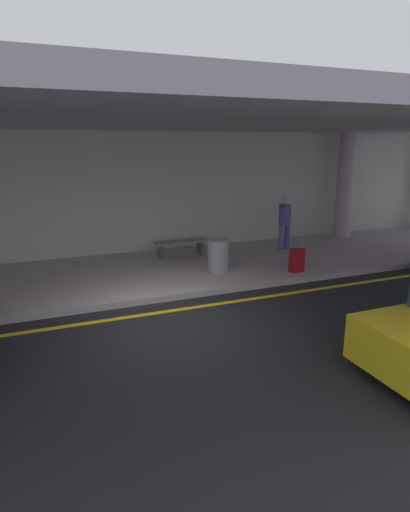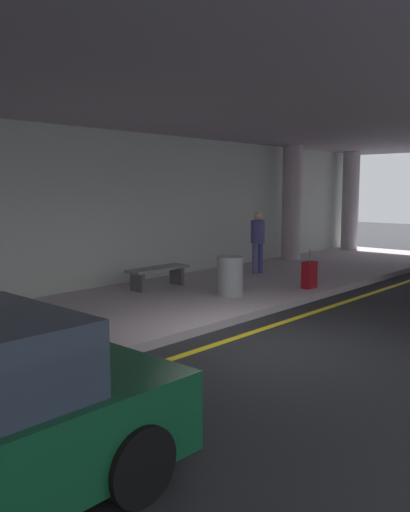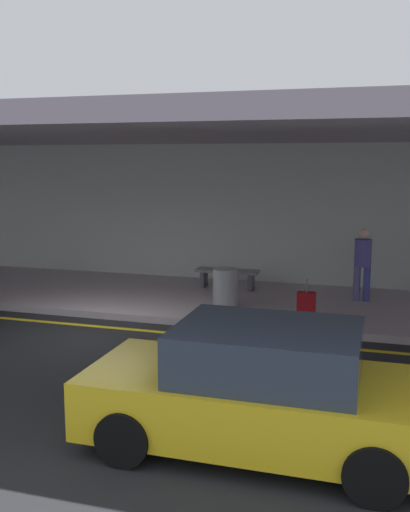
# 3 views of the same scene
# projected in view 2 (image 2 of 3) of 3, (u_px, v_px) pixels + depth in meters

# --- Properties ---
(ground_plane) EXTENTS (60.00, 60.00, 0.00)m
(ground_plane) POSITION_uv_depth(u_px,v_px,m) (257.00, 344.00, 8.44)
(ground_plane) COLOR black
(sidewalk) EXTENTS (26.00, 4.20, 0.15)m
(sidewalk) POSITION_uv_depth(u_px,v_px,m) (131.00, 309.00, 10.50)
(sidewalk) COLOR #B0A2A8
(sidewalk) RESTS_ON ground
(lane_stripe_yellow) EXTENTS (26.00, 0.14, 0.01)m
(lane_stripe_yellow) POSITION_uv_depth(u_px,v_px,m) (235.00, 338.00, 8.74)
(lane_stripe_yellow) COLOR yellow
(lane_stripe_yellow) RESTS_ON ground
(support_column_left_mid) EXTENTS (0.62, 0.62, 3.65)m
(support_column_left_mid) POSITION_uv_depth(u_px,v_px,m) (292.00, 203.00, 17.14)
(support_column_left_mid) COLOR #B3A2AA
(support_column_left_mid) RESTS_ON sidewalk
(support_column_center) EXTENTS (0.62, 0.62, 3.65)m
(support_column_center) POSITION_uv_depth(u_px,v_px,m) (350.00, 201.00, 20.08)
(support_column_center) COLOR #AFA5AE
(support_column_center) RESTS_ON sidewalk
(ceiling_overhang) EXTENTS (28.00, 13.20, 0.30)m
(ceiling_overhang) POSITION_uv_depth(u_px,v_px,m) (145.00, 105.00, 9.67)
(ceiling_overhang) COLOR #9C8E9E
(ceiling_overhang) RESTS_ON support_column_far_left
(terminal_back_wall) EXTENTS (26.00, 0.30, 3.80)m
(terminal_back_wall) POSITION_uv_depth(u_px,v_px,m) (63.00, 213.00, 11.77)
(terminal_back_wall) COLOR #B3B9AF
(terminal_back_wall) RESTS_ON ground
(traveler_with_luggage) EXTENTS (0.38, 0.38, 1.68)m
(traveler_with_luggage) POSITION_uv_depth(u_px,v_px,m) (258.00, 238.00, 14.42)
(traveler_with_luggage) COLOR #545287
(traveler_with_luggage) RESTS_ON sidewalk
(suitcase_upright_secondary) EXTENTS (0.36, 0.22, 0.90)m
(suitcase_upright_secondary) POSITION_uv_depth(u_px,v_px,m) (309.00, 275.00, 12.29)
(suitcase_upright_secondary) COLOR maroon
(suitcase_upright_secondary) RESTS_ON sidewalk
(bench_metal) EXTENTS (1.60, 0.50, 0.48)m
(bench_metal) POSITION_uv_depth(u_px,v_px,m) (158.00, 273.00, 12.34)
(bench_metal) COLOR slate
(bench_metal) RESTS_ON sidewalk
(trash_bin_steel) EXTENTS (0.56, 0.56, 0.85)m
(trash_bin_steel) POSITION_uv_depth(u_px,v_px,m) (230.00, 276.00, 11.44)
(trash_bin_steel) COLOR gray
(trash_bin_steel) RESTS_ON sidewalk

